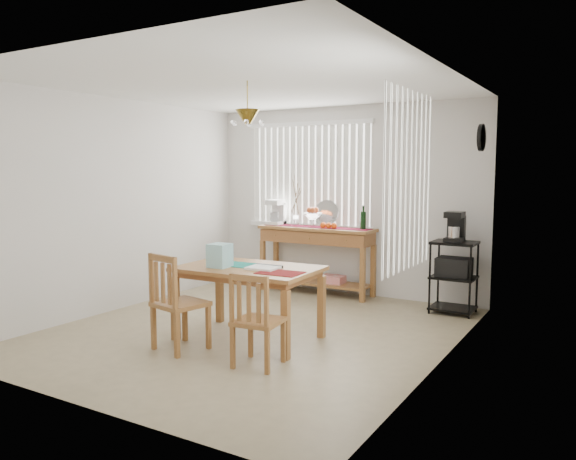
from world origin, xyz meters
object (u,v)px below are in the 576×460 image
Objects in this scene: sideboard at (317,244)px; chair_left at (177,303)px; dining_table at (249,275)px; chair_right at (256,321)px; cart_items at (455,228)px; wire_cart at (454,270)px.

chair_left is (0.01, -2.90, -0.24)m from sideboard.
dining_table is 0.88m from chair_right.
sideboard is at bearing 176.58° from cart_items.
chair_left is at bearing -89.72° from sideboard.
cart_items is at bearing 54.30° from dining_table.
sideboard reaches higher than chair_right.
chair_right is at bearing -50.85° from dining_table.
cart_items is at bearing 90.00° from wire_cart.
wire_cart is 2.43× the size of cart_items.
chair_left is (-1.91, -2.78, -0.06)m from wire_cart.
dining_table is 1.69× the size of chair_right.
chair_left is 1.11× the size of chair_right.
cart_items is 0.25× the size of dining_table.
sideboard reaches higher than wire_cart.
sideboard is 1.16× the size of dining_table.
cart_items is (1.93, -0.11, 0.34)m from sideboard.
chair_left reaches higher than dining_table.
sideboard is 4.61× the size of cart_items.
dining_table is at bearing 59.83° from chair_left.
cart_items is at bearing 55.54° from chair_left.
chair_right is (0.53, -0.65, -0.25)m from dining_table.
cart_items is 0.43× the size of chair_right.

